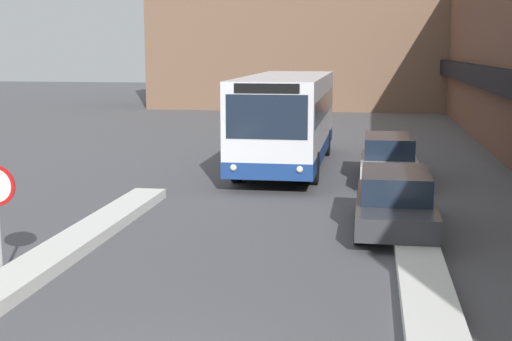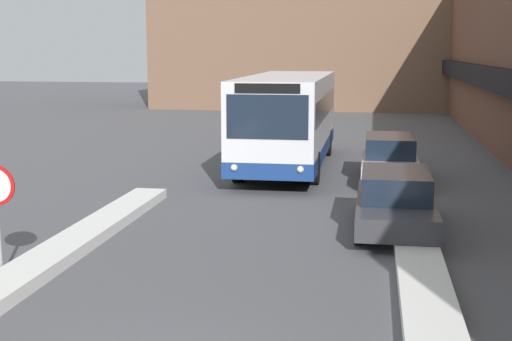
% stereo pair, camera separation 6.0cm
% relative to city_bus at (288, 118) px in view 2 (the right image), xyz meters
% --- Properties ---
extents(building_backdrop_far, '(26.00, 8.00, 14.10)m').
position_rel_city_bus_xyz_m(building_backdrop_far, '(0.36, 27.09, 5.28)').
color(building_backdrop_far, brown).
rests_on(building_backdrop_far, ground_plane).
extents(snow_bank_right, '(0.90, 16.14, 0.24)m').
position_rel_city_bus_xyz_m(snow_bank_right, '(3.96, -13.95, -1.65)').
color(snow_bank_right, silver).
rests_on(snow_bank_right, ground_plane).
extents(city_bus, '(2.73, 10.21, 3.28)m').
position_rel_city_bus_xyz_m(city_bus, '(0.00, 0.00, 0.00)').
color(city_bus, silver).
rests_on(city_bus, ground_plane).
extents(parked_car_front, '(1.81, 4.55, 1.39)m').
position_rel_city_bus_xyz_m(parked_car_front, '(3.56, -8.45, -1.08)').
color(parked_car_front, '#38383D').
rests_on(parked_car_front, ground_plane).
extents(parked_car_middle, '(1.79, 4.79, 1.44)m').
position_rel_city_bus_xyz_m(parked_car_middle, '(3.56, -1.90, -1.05)').
color(parked_car_middle, '#B7B7BC').
rests_on(parked_car_middle, ground_plane).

